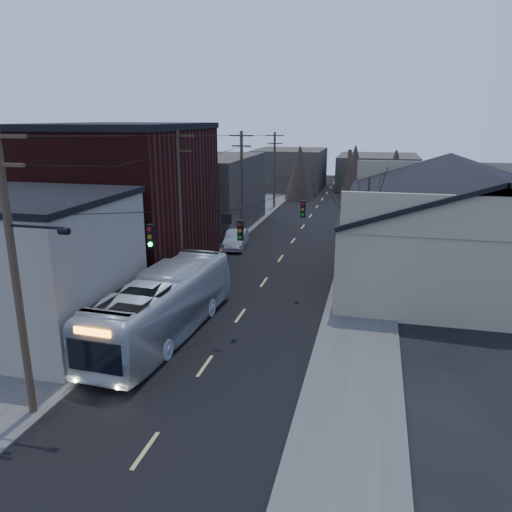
% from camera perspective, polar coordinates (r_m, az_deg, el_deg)
% --- Properties ---
extents(ground, '(160.00, 160.00, 0.00)m').
position_cam_1_polar(ground, '(16.79, -15.76, -24.63)').
color(ground, black).
rests_on(ground, ground).
extents(road_surface, '(9.00, 110.00, 0.02)m').
position_cam_1_polar(road_surface, '(42.89, 3.83, 1.15)').
color(road_surface, black).
rests_on(road_surface, ground).
extents(sidewalk_left, '(4.00, 110.00, 0.12)m').
position_cam_1_polar(sidewalk_left, '(44.38, -4.47, 1.70)').
color(sidewalk_left, '#474744').
rests_on(sidewalk_left, ground).
extents(sidewalk_right, '(4.00, 110.00, 0.12)m').
position_cam_1_polar(sidewalk_right, '(42.32, 12.53, 0.67)').
color(sidewalk_right, '#474744').
rests_on(sidewalk_right, ground).
extents(building_clapboard, '(8.00, 8.00, 7.00)m').
position_cam_1_polar(building_clapboard, '(26.51, -24.04, -1.53)').
color(building_clapboard, gray).
rests_on(building_clapboard, ground).
extents(building_brick, '(10.00, 12.00, 10.00)m').
position_cam_1_polar(building_brick, '(35.72, -15.00, 5.91)').
color(building_brick, black).
rests_on(building_brick, ground).
extents(building_left_far, '(9.00, 14.00, 7.00)m').
position_cam_1_polar(building_left_far, '(50.25, -5.73, 7.30)').
color(building_left_far, '#302C26').
rests_on(building_left_far, ground).
extents(warehouse, '(16.16, 20.60, 7.73)m').
position_cam_1_polar(warehouse, '(37.34, 22.59, 2.03)').
color(warehouse, gray).
rests_on(warehouse, ground).
extents(building_far_left, '(10.00, 12.00, 6.00)m').
position_cam_1_polar(building_far_left, '(77.43, 3.91, 9.87)').
color(building_far_left, '#302C26').
rests_on(building_far_left, ground).
extents(building_far_right, '(12.00, 14.00, 5.00)m').
position_cam_1_polar(building_far_right, '(81.37, 13.70, 9.39)').
color(building_far_right, '#302C26').
rests_on(building_far_right, ground).
extents(bare_tree, '(0.40, 0.40, 7.20)m').
position_cam_1_polar(bare_tree, '(31.76, 12.46, 2.33)').
color(bare_tree, black).
rests_on(bare_tree, ground).
extents(utility_lines, '(11.24, 45.28, 10.50)m').
position_cam_1_polar(utility_lines, '(36.95, -2.39, 6.66)').
color(utility_lines, '#382B1E').
rests_on(utility_lines, ground).
extents(bus, '(3.43, 12.00, 3.30)m').
position_cam_1_polar(bus, '(25.31, -10.53, -5.59)').
color(bus, '#B6BCC3').
rests_on(bus, ground).
extents(parked_car, '(2.15, 4.74, 1.51)m').
position_cam_1_polar(parked_car, '(42.11, -2.30, 1.94)').
color(parked_car, '#94979B').
rests_on(parked_car, ground).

